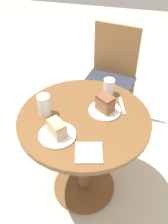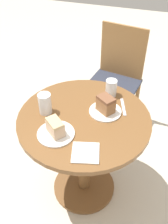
{
  "view_description": "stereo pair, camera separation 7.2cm",
  "coord_description": "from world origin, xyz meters",
  "px_view_note": "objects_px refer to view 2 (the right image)",
  "views": [
    {
      "loc": [
        0.27,
        -1.12,
        1.75
      ],
      "look_at": [
        0.0,
        0.0,
        0.76
      ],
      "focal_mm": 42.0,
      "sensor_mm": 36.0,
      "label": 1
    },
    {
      "loc": [
        0.34,
        -1.1,
        1.75
      ],
      "look_at": [
        0.0,
        0.0,
        0.76
      ],
      "focal_mm": 42.0,
      "sensor_mm": 36.0,
      "label": 2
    }
  ],
  "objects_px": {
    "glass_lemonade": "(45,105)",
    "cake_slice_far": "(55,127)",
    "glass_water": "(111,89)",
    "cake_slice_near": "(106,104)",
    "plate_far": "(56,134)",
    "chair": "(115,80)",
    "plate_near": "(105,111)"
  },
  "relations": [
    {
      "from": "chair",
      "to": "plate_far",
      "type": "relative_size",
      "value": 4.44
    },
    {
      "from": "cake_slice_near",
      "to": "plate_far",
      "type": "bearing_deg",
      "value": -128.96
    },
    {
      "from": "chair",
      "to": "cake_slice_far",
      "type": "distance_m",
      "value": 1.03
    },
    {
      "from": "chair",
      "to": "plate_near",
      "type": "xyz_separation_m",
      "value": [
        0.08,
        -0.71,
        0.24
      ]
    },
    {
      "from": "plate_far",
      "to": "glass_water",
      "type": "bearing_deg",
      "value": 64.95
    },
    {
      "from": "cake_slice_far",
      "to": "cake_slice_near",
      "type": "bearing_deg",
      "value": 51.04
    },
    {
      "from": "cake_slice_far",
      "to": "glass_lemonade",
      "type": "relative_size",
      "value": 0.95
    },
    {
      "from": "plate_far",
      "to": "glass_water",
      "type": "xyz_separation_m",
      "value": [
        0.21,
        0.44,
        0.04
      ]
    },
    {
      "from": "cake_slice_near",
      "to": "plate_near",
      "type": "bearing_deg",
      "value": 0.0
    },
    {
      "from": "chair",
      "to": "glass_water",
      "type": "relative_size",
      "value": 8.25
    },
    {
      "from": "plate_far",
      "to": "glass_lemonade",
      "type": "relative_size",
      "value": 1.6
    },
    {
      "from": "glass_lemonade",
      "to": "glass_water",
      "type": "xyz_separation_m",
      "value": [
        0.34,
        0.28,
        -0.01
      ]
    },
    {
      "from": "cake_slice_far",
      "to": "plate_near",
      "type": "bearing_deg",
      "value": 51.04
    },
    {
      "from": "plate_far",
      "to": "cake_slice_far",
      "type": "distance_m",
      "value": 0.05
    },
    {
      "from": "chair",
      "to": "cake_slice_far",
      "type": "xyz_separation_m",
      "value": [
        -0.14,
        -0.98,
        0.29
      ]
    },
    {
      "from": "plate_near",
      "to": "glass_lemonade",
      "type": "bearing_deg",
      "value": -162.83
    },
    {
      "from": "chair",
      "to": "glass_lemonade",
      "type": "xyz_separation_m",
      "value": [
        -0.27,
        -0.82,
        0.29
      ]
    },
    {
      "from": "glass_lemonade",
      "to": "cake_slice_far",
      "type": "bearing_deg",
      "value": -50.97
    },
    {
      "from": "chair",
      "to": "glass_water",
      "type": "xyz_separation_m",
      "value": [
        0.07,
        -0.54,
        0.28
      ]
    },
    {
      "from": "cake_slice_near",
      "to": "glass_lemonade",
      "type": "height_order",
      "value": "glass_lemonade"
    },
    {
      "from": "cake_slice_near",
      "to": "glass_lemonade",
      "type": "distance_m",
      "value": 0.36
    },
    {
      "from": "plate_far",
      "to": "glass_lemonade",
      "type": "distance_m",
      "value": 0.21
    },
    {
      "from": "plate_near",
      "to": "chair",
      "type": "bearing_deg",
      "value": 96.01
    },
    {
      "from": "cake_slice_far",
      "to": "plate_far",
      "type": "bearing_deg",
      "value": 116.57
    },
    {
      "from": "chair",
      "to": "glass_lemonade",
      "type": "distance_m",
      "value": 0.91
    },
    {
      "from": "plate_near",
      "to": "glass_lemonade",
      "type": "height_order",
      "value": "glass_lemonade"
    },
    {
      "from": "plate_far",
      "to": "cake_slice_near",
      "type": "bearing_deg",
      "value": 51.04
    },
    {
      "from": "cake_slice_far",
      "to": "glass_water",
      "type": "height_order",
      "value": "glass_water"
    },
    {
      "from": "plate_far",
      "to": "cake_slice_far",
      "type": "bearing_deg",
      "value": -63.43
    },
    {
      "from": "plate_near",
      "to": "plate_far",
      "type": "relative_size",
      "value": 0.95
    },
    {
      "from": "chair",
      "to": "cake_slice_far",
      "type": "height_order",
      "value": "chair"
    },
    {
      "from": "chair",
      "to": "plate_far",
      "type": "bearing_deg",
      "value": -88.06
    }
  ]
}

